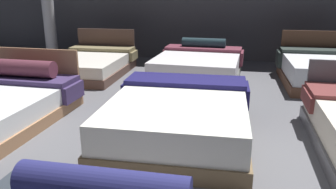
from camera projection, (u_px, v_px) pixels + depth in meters
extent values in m
cube|color=#5B5B60|center=(170.00, 148.00, 3.81)|extent=(18.00, 18.00, 0.02)
cylinder|color=navy|center=(102.00, 186.00, 1.92)|extent=(1.03, 0.21, 0.21)
cube|color=#976C4B|center=(38.00, 75.00, 5.32)|extent=(1.44, 0.08, 0.85)
cube|color=#3D2E58|center=(26.00, 79.00, 5.04)|extent=(1.53, 0.58, 0.07)
cube|color=#3D2E58|center=(73.00, 92.00, 4.93)|extent=(0.09, 0.54, 0.24)
cylinder|color=brown|center=(24.00, 68.00, 4.98)|extent=(0.99, 0.28, 0.25)
cube|color=brown|center=(178.00, 131.00, 4.00)|extent=(1.67, 2.08, 0.19)
cube|color=silver|center=(178.00, 111.00, 3.93)|extent=(1.61, 2.02, 0.32)
cube|color=#1B184D|center=(186.00, 81.00, 4.54)|extent=(1.62, 0.59, 0.06)
cube|color=#1B184D|center=(129.00, 89.00, 4.73)|extent=(0.08, 0.56, 0.26)
cube|color=#1B184D|center=(246.00, 95.00, 4.45)|extent=(0.08, 0.56, 0.26)
cube|color=brown|center=(307.00, 98.00, 4.30)|extent=(0.06, 0.67, 0.19)
cube|color=brown|center=(89.00, 71.00, 7.08)|extent=(1.50, 2.12, 0.17)
cube|color=silver|center=(89.00, 62.00, 7.02)|extent=(1.44, 2.06, 0.22)
cube|color=brown|center=(106.00, 47.00, 7.97)|extent=(1.39, 0.05, 0.86)
cube|color=olive|center=(102.00, 49.00, 7.72)|extent=(1.47, 0.48, 0.08)
cube|color=olive|center=(73.00, 53.00, 7.90)|extent=(0.08, 0.46, 0.19)
cube|color=olive|center=(134.00, 56.00, 7.63)|extent=(0.08, 0.46, 0.19)
cube|color=#565853|center=(197.00, 75.00, 6.75)|extent=(1.77, 2.09, 0.18)
cube|color=silver|center=(198.00, 63.00, 6.68)|extent=(1.70, 2.03, 0.30)
cube|color=brown|center=(203.00, 48.00, 7.29)|extent=(1.66, 0.61, 0.06)
cube|color=brown|center=(167.00, 55.00, 7.54)|extent=(0.09, 0.53, 0.28)
cube|color=brown|center=(242.00, 58.00, 7.14)|extent=(0.09, 0.53, 0.28)
cylinder|color=#1E3239|center=(204.00, 43.00, 7.28)|extent=(0.96, 0.26, 0.20)
cube|color=brown|center=(327.00, 81.00, 6.29)|extent=(1.62, 1.96, 0.18)
cube|color=silver|center=(329.00, 68.00, 6.21)|extent=(1.56, 1.90, 0.32)
cube|color=brown|center=(317.00, 53.00, 7.09)|extent=(1.51, 0.06, 0.92)
cube|color=#2D3733|center=(321.00, 51.00, 6.82)|extent=(1.59, 0.48, 0.07)
cube|color=#2D3733|center=(279.00, 59.00, 7.02)|extent=(0.08, 0.47, 0.32)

